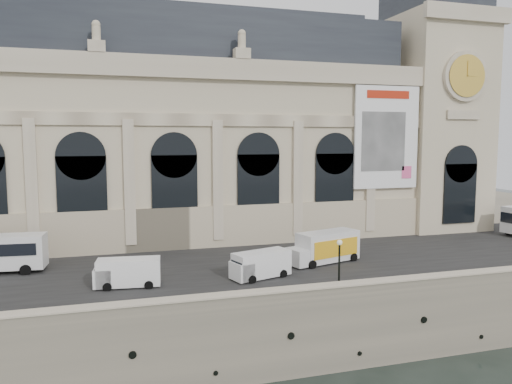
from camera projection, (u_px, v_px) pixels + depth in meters
ground at (266, 383)px, 38.63m from camera, size 260.00×260.00×0.00m
quay at (192, 249)px, 71.65m from camera, size 160.00×70.00×6.00m
street at (225, 264)px, 51.32m from camera, size 160.00×24.00×0.06m
parapet at (264, 298)px, 38.49m from camera, size 160.00×1.40×1.21m
museum at (149, 132)px, 64.21m from camera, size 69.00×18.70×29.10m
clock_pavilion at (431, 107)px, 72.40m from camera, size 13.00×14.72×36.70m
van_b at (125, 273)px, 43.24m from camera, size 5.79×2.81×2.49m
van_c at (258, 265)px, 45.85m from camera, size 6.00×3.69×2.51m
box_truck at (324, 247)px, 51.69m from camera, size 8.43×4.75×3.24m
lamp_right at (339, 267)px, 41.55m from camera, size 0.46×0.46×4.53m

